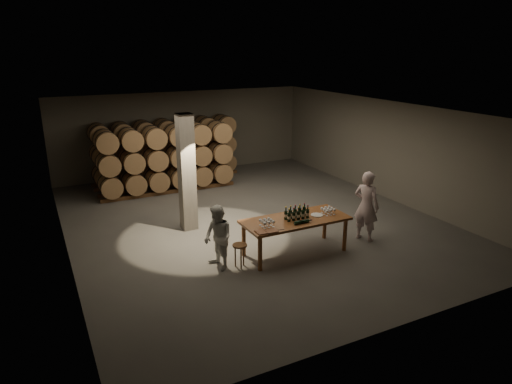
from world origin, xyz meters
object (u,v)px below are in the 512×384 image
stool (240,249)px  person_woman (218,238)px  plate (317,215)px  person_man (366,206)px  tasting_table (295,223)px  bottle_cluster (297,214)px  notebook_near (271,231)px

stool → person_woman: bearing=158.9°
plate → person_man: bearing=-2.8°
tasting_table → stool: tasting_table is taller
plate → stool: 2.16m
bottle_cluster → person_woman: size_ratio=0.40×
plate → bottle_cluster: bearing=177.2°
notebook_near → person_woman: 1.21m
notebook_near → stool: size_ratio=0.47×
bottle_cluster → person_man: person_man is taller
stool → person_woman: (-0.46, 0.18, 0.29)m
person_woman → plate: bearing=76.3°
tasting_table → person_woman: person_woman is taller
notebook_near → person_woman: person_woman is taller
stool → person_woman: 0.57m
bottle_cluster → stool: 1.64m
tasting_table → notebook_near: (-0.90, -0.45, 0.12)m
bottle_cluster → person_man: bearing=-2.8°
bottle_cluster → notebook_near: 1.04m
stool → person_man: bearing=-0.5°
notebook_near → person_man: bearing=8.4°
person_woman → person_man: bearing=76.4°
plate → stool: plate is taller
notebook_near → plate: bearing=17.3°
tasting_table → plate: (0.59, -0.03, 0.11)m
bottle_cluster → stool: bearing=-177.5°
tasting_table → person_woman: (-1.97, 0.10, -0.04)m
tasting_table → notebook_near: size_ratio=9.84×
person_woman → tasting_table: bearing=76.4°
notebook_near → person_man: (2.98, 0.34, 0.01)m
stool → person_man: person_man is taller
bottle_cluster → plate: (0.57, -0.03, -0.11)m
notebook_near → person_man: person_man is taller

